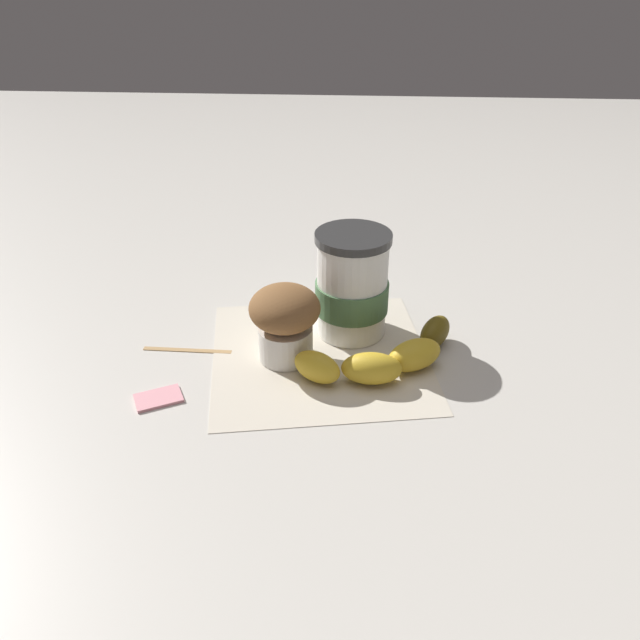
# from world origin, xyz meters

# --- Properties ---
(ground_plane) EXTENTS (3.00, 3.00, 0.00)m
(ground_plane) POSITION_xyz_m (0.00, 0.00, 0.00)
(ground_plane) COLOR beige
(paper_napkin) EXTENTS (0.30, 0.30, 0.00)m
(paper_napkin) POSITION_xyz_m (0.00, 0.00, 0.00)
(paper_napkin) COLOR beige
(paper_napkin) RESTS_ON ground_plane
(coffee_cup) EXTENTS (0.09, 0.09, 0.13)m
(coffee_cup) POSITION_xyz_m (-0.06, 0.04, 0.07)
(coffee_cup) COLOR white
(coffee_cup) RESTS_ON paper_napkin
(muffin) EXTENTS (0.08, 0.08, 0.09)m
(muffin) POSITION_xyz_m (0.01, -0.04, 0.05)
(muffin) COLOR white
(muffin) RESTS_ON paper_napkin
(banana) EXTENTS (0.14, 0.20, 0.04)m
(banana) POSITION_xyz_m (0.03, 0.08, 0.02)
(banana) COLOR gold
(banana) RESTS_ON paper_napkin
(sugar_packet) EXTENTS (0.05, 0.06, 0.01)m
(sugar_packet) POSITION_xyz_m (0.10, -0.17, 0.00)
(sugar_packet) COLOR pink
(sugar_packet) RESTS_ON ground_plane
(wooden_stirrer) EXTENTS (0.01, 0.11, 0.00)m
(wooden_stirrer) POSITION_xyz_m (-0.00, -0.16, 0.00)
(wooden_stirrer) COLOR tan
(wooden_stirrer) RESTS_ON ground_plane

